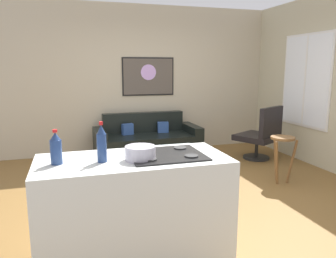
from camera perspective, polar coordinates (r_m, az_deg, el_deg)
ground at (r=4.45m, az=1.91°, el=-11.30°), size 6.40×6.40×0.04m
back_wall at (r=6.48m, az=-4.93°, el=8.43°), size 6.40×0.05×2.80m
right_wall at (r=5.78m, az=26.67°, el=7.10°), size 0.05×6.40×2.80m
couch at (r=6.12m, az=-3.61°, el=-2.32°), size 1.92×0.85×0.80m
coffee_table at (r=4.98m, az=0.02°, el=-3.90°), size 0.93×0.64×0.42m
armchair at (r=6.13m, az=15.83°, el=-0.93°), size 0.90×0.89×0.96m
bar_stool at (r=4.97m, az=19.08°, el=-2.94°), size 0.38×0.38×0.67m
kitchen_counter at (r=2.82m, az=-5.81°, el=-14.02°), size 1.52×0.71×0.95m
soda_bottle at (r=2.59m, az=-18.74°, el=-3.22°), size 0.09×0.09×0.26m
soda_bottle_2 at (r=2.56m, az=-11.36°, el=-2.53°), size 0.07×0.07×0.31m
mixing_bowl at (r=2.59m, az=-4.78°, el=-4.18°), size 0.24×0.24×0.11m
wall_painting at (r=6.47m, az=-3.41°, el=9.03°), size 1.02×0.03×0.73m
window at (r=6.20m, az=22.61°, el=7.68°), size 0.03×1.19×1.59m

